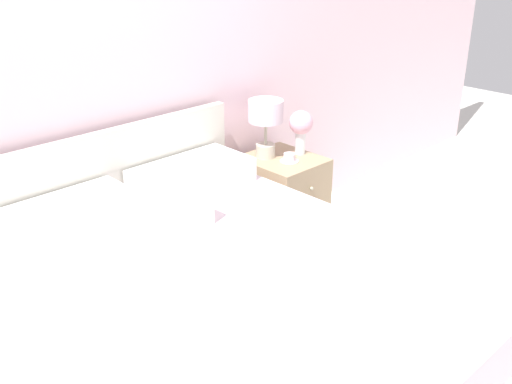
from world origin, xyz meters
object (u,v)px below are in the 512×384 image
nightstand (282,201)px  teacup (289,158)px  bed (232,314)px  flower_vase (301,126)px  table_lamp (266,118)px

nightstand → teacup: (-0.01, -0.07, 0.33)m
bed → teacup: bearing=31.5°
nightstand → flower_vase: 0.51m
nightstand → table_lamp: table_lamp is taller
bed → nightstand: bed is taller
bed → flower_vase: (1.25, 0.72, 0.47)m
bed → table_lamp: bed is taller
table_lamp → flower_vase: bearing=-28.3°
nightstand → teacup: 0.33m
bed → table_lamp: (1.04, 0.83, 0.54)m
table_lamp → flower_vase: table_lamp is taller
bed → teacup: (1.09, 0.67, 0.30)m
teacup → nightstand: bearing=81.0°
bed → teacup: size_ratio=17.78×
bed → flower_vase: 1.51m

